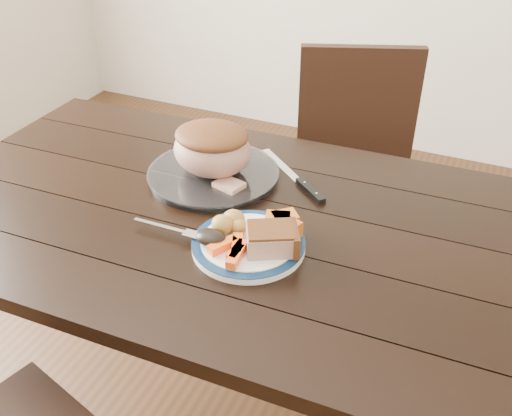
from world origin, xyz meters
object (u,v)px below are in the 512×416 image
at_px(chair_far, 355,169).
at_px(fork, 173,230).
at_px(dining_table, 230,244).
at_px(carving_knife, 303,184).
at_px(pork_slice, 271,239).
at_px(roast_joint, 212,150).
at_px(dinner_plate, 249,245).
at_px(serving_platter, 213,175).

bearing_deg(chair_far, fork, 56.04).
relative_size(dining_table, carving_knife, 6.31).
relative_size(pork_slice, roast_joint, 0.51).
distance_m(chair_far, pork_slice, 0.88).
distance_m(pork_slice, roast_joint, 0.37).
bearing_deg(dinner_plate, chair_far, 87.91).
xyz_separation_m(serving_platter, carving_knife, (0.23, 0.06, -0.00)).
distance_m(dining_table, serving_platter, 0.20).
distance_m(fork, roast_joint, 0.28).
height_order(pork_slice, carving_knife, pork_slice).
bearing_deg(serving_platter, fork, -81.77).
height_order(dining_table, pork_slice, pork_slice).
height_order(dining_table, chair_far, chair_far).
bearing_deg(carving_knife, fork, -79.85).
relative_size(dinner_plate, pork_slice, 2.40).
bearing_deg(chair_far, serving_platter, 47.01).
distance_m(dining_table, chair_far, 0.76).
relative_size(pork_slice, carving_knife, 0.41).
xyz_separation_m(dinner_plate, pork_slice, (0.06, -0.00, 0.04)).
height_order(serving_platter, carving_knife, serving_platter).
bearing_deg(carving_knife, serving_platter, -125.16).
bearing_deg(fork, dining_table, 60.35).
xyz_separation_m(serving_platter, roast_joint, (0.00, 0.00, 0.08)).
bearing_deg(fork, carving_knife, 59.04).
xyz_separation_m(chair_far, fork, (-0.21, -0.87, 0.25)).
distance_m(dining_table, carving_knife, 0.25).
bearing_deg(dining_table, carving_knife, 59.08).
height_order(dining_table, carving_knife, carving_knife).
height_order(dining_table, roast_joint, roast_joint).
xyz_separation_m(dining_table, fork, (-0.08, -0.14, 0.11)).
bearing_deg(pork_slice, roast_joint, 137.92).
bearing_deg(dinner_plate, fork, -169.38).
xyz_separation_m(pork_slice, carving_knife, (-0.04, 0.31, -0.04)).
xyz_separation_m(dining_table, carving_knife, (0.12, 0.20, 0.10)).
bearing_deg(serving_platter, roast_joint, 0.00).
relative_size(serving_platter, carving_knife, 1.33).
relative_size(dining_table, serving_platter, 4.75).
height_order(serving_platter, fork, fork).
bearing_deg(pork_slice, fork, -173.08).
distance_m(chair_far, carving_knife, 0.58).
height_order(serving_platter, roast_joint, roast_joint).
xyz_separation_m(chair_far, serving_platter, (-0.25, -0.60, 0.23)).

